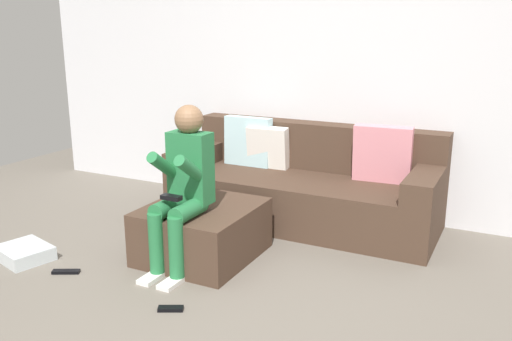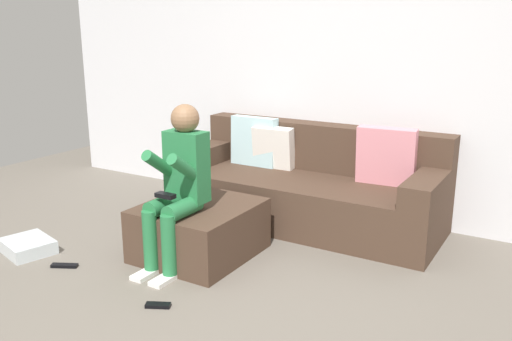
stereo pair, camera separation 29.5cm
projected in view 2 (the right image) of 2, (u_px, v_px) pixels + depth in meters
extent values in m
plane|color=#6B6359|center=(164.00, 325.00, 3.05)|extent=(8.03, 8.03, 0.00)
cube|color=silver|center=(336.00, 73.00, 4.68)|extent=(6.18, 0.10, 2.48)
cube|color=#473326|center=(305.00, 201.00, 4.57)|extent=(2.25, 0.87, 0.41)
cube|color=#473326|center=(322.00, 147.00, 4.73)|extent=(2.25, 0.22, 0.41)
cube|color=#473326|center=(207.00, 154.00, 4.99)|extent=(0.23, 0.87, 0.17)
cube|color=#473326|center=(429.00, 186.00, 3.99)|extent=(0.23, 0.87, 0.17)
cube|color=silver|center=(254.00, 141.00, 4.88)|extent=(0.44, 0.11, 0.44)
cube|color=white|center=(273.00, 148.00, 4.79)|extent=(0.37, 0.16, 0.38)
cube|color=pink|center=(386.00, 156.00, 4.27)|extent=(0.47, 0.17, 0.47)
cube|color=#473326|center=(199.00, 230.00, 3.94)|extent=(0.74, 0.81, 0.39)
cube|color=#26723F|center=(187.00, 166.00, 3.74)|extent=(0.29, 0.16, 0.50)
sphere|color=#8C6647|center=(185.00, 118.00, 3.65)|extent=(0.20, 0.20, 0.20)
cylinder|color=#26723F|center=(164.00, 205.00, 3.71)|extent=(0.12, 0.32, 0.12)
cylinder|color=#26723F|center=(150.00, 240.00, 3.64)|extent=(0.10, 0.10, 0.42)
cube|color=white|center=(146.00, 274.00, 3.64)|extent=(0.10, 0.22, 0.03)
cylinder|color=#26723F|center=(162.00, 166.00, 3.68)|extent=(0.08, 0.36, 0.28)
cylinder|color=#26723F|center=(183.00, 208.00, 3.63)|extent=(0.12, 0.32, 0.12)
cylinder|color=#26723F|center=(169.00, 245.00, 3.56)|extent=(0.10, 0.10, 0.42)
cube|color=white|center=(165.00, 279.00, 3.56)|extent=(0.10, 0.22, 0.03)
cylinder|color=#26723F|center=(187.00, 170.00, 3.58)|extent=(0.08, 0.35, 0.28)
cube|color=black|center=(165.00, 196.00, 3.58)|extent=(0.14, 0.06, 0.03)
cube|color=silver|center=(28.00, 246.00, 4.02)|extent=(0.44, 0.40, 0.10)
cube|color=black|center=(158.00, 305.00, 3.24)|extent=(0.16, 0.12, 0.02)
cube|color=black|center=(64.00, 266.00, 3.78)|extent=(0.19, 0.13, 0.02)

